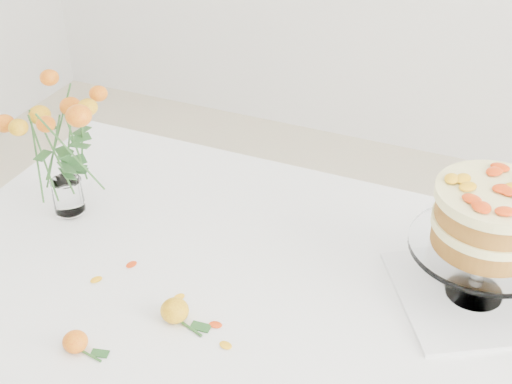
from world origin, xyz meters
TOP-DOWN VIEW (x-y plane):
  - table at (0.00, 0.00)m, footprint 1.43×0.93m
  - napkin at (0.41, 0.14)m, footprint 0.40×0.40m
  - cake_stand at (0.41, 0.14)m, footprint 0.28×0.28m
  - rose_vase at (-0.49, 0.06)m, footprint 0.26×0.26m
  - loose_rose_near at (-0.10, -0.16)m, footprint 0.10×0.05m
  - loose_rose_far at (-0.22, -0.29)m, footprint 0.08×0.05m
  - stray_petal_a at (-0.12, -0.10)m, footprint 0.03×0.02m
  - stray_petal_b at (-0.02, -0.14)m, footprint 0.03×0.02m
  - stray_petal_c at (0.02, -0.18)m, footprint 0.03×0.02m
  - stray_petal_d at (-0.26, -0.05)m, footprint 0.03×0.02m
  - stray_petal_e at (-0.30, -0.12)m, footprint 0.03×0.02m

SIDE VIEW (x-z plane):
  - table at x=0.00m, z-range 0.30..1.05m
  - stray_petal_a at x=-0.12m, z-range 0.76..0.76m
  - stray_petal_b at x=-0.02m, z-range 0.76..0.76m
  - stray_petal_c at x=0.02m, z-range 0.76..0.76m
  - stray_petal_d at x=-0.26m, z-range 0.76..0.76m
  - stray_petal_e at x=-0.30m, z-range 0.76..0.76m
  - napkin at x=0.41m, z-range 0.76..0.77m
  - loose_rose_far at x=-0.22m, z-range 0.76..0.79m
  - loose_rose_near at x=-0.10m, z-range 0.76..0.80m
  - cake_stand at x=0.41m, z-range 0.81..1.06m
  - rose_vase at x=-0.49m, z-range 0.79..1.14m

